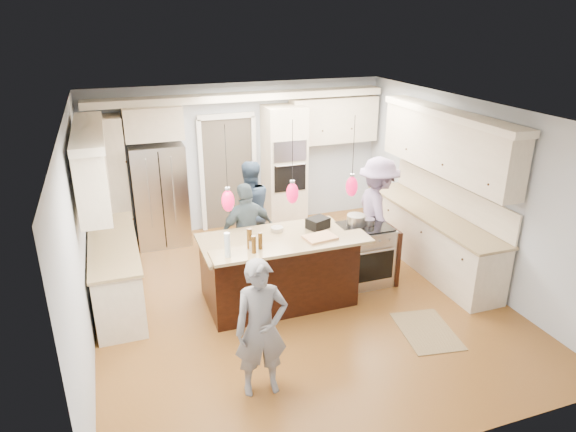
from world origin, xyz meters
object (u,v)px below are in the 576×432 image
refrigerator (160,195)px  person_bar_end (261,329)px  kitchen_island (278,269)px  person_far_left (249,210)px  island_range (365,254)px

refrigerator → person_bar_end: refrigerator is taller
refrigerator → kitchen_island: bearing=-63.1°
kitchen_island → person_far_left: bearing=89.5°
island_range → person_bar_end: 2.86m
person_far_left → island_range: bearing=133.2°
refrigerator → island_range: (2.71, -2.49, -0.44)m
person_bar_end → person_far_left: bearing=81.2°
refrigerator → person_bar_end: bearing=-83.0°
person_bar_end → person_far_left: person_far_left is taller
person_bar_end → island_range: bearing=44.7°
kitchen_island → person_bar_end: bearing=-113.8°
kitchen_island → island_range: kitchen_island is taller
refrigerator → island_range: refrigerator is taller
refrigerator → person_far_left: size_ratio=1.09×
refrigerator → person_far_left: (1.32, -1.04, -0.07)m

